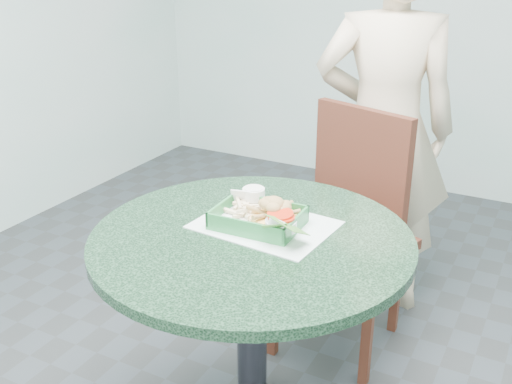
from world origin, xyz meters
The scene contains 9 objects.
cafe_table centered at (0.00, 0.00, 0.58)m, with size 0.89×0.89×0.75m.
dining_chair centered at (0.03, 0.75, 0.53)m, with size 0.44×0.44×0.93m.
diner_person centered at (0.05, 1.05, 0.84)m, with size 0.61×0.40×1.68m, color beige.
placemat centered at (0.01, 0.07, 0.75)m, with size 0.37×0.28×0.00m, color silver.
food_basket centered at (-0.01, 0.05, 0.77)m, with size 0.24×0.17×0.05m.
crab_sandwich centered at (0.03, 0.07, 0.80)m, with size 0.13×0.13×0.08m.
fries_pile centered at (-0.06, 0.10, 0.79)m, with size 0.11×0.12×0.04m, color beige, non-canonical shape.
sauce_ramekin centered at (-0.07, 0.15, 0.80)m, with size 0.07×0.07×0.04m.
garnish_cup centered at (0.08, 0.02, 0.79)m, with size 0.13×0.12×0.05m.
Camera 1 is at (0.70, -1.29, 1.50)m, focal length 42.00 mm.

